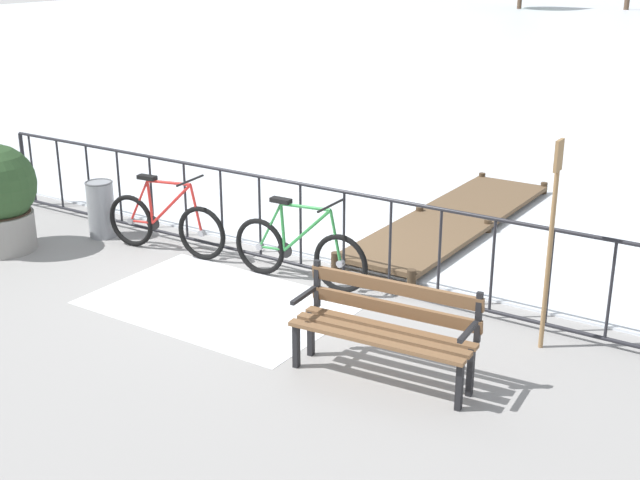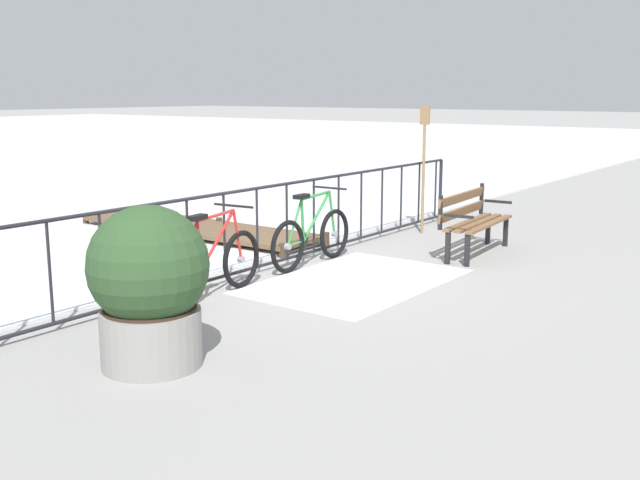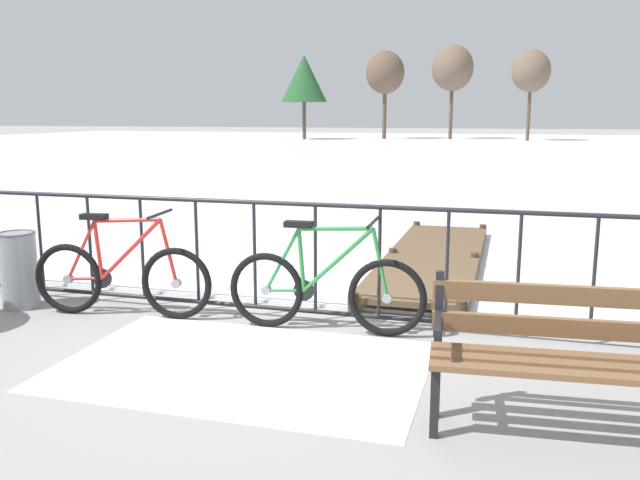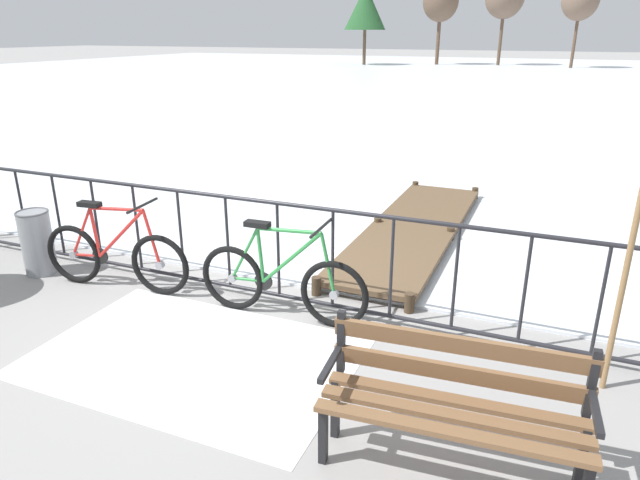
{
  "view_description": "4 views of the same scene",
  "coord_description": "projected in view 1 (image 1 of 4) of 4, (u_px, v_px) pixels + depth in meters",
  "views": [
    {
      "loc": [
        5.45,
        -7.43,
        3.58
      ],
      "look_at": [
        1.01,
        -0.7,
        0.73
      ],
      "focal_mm": 47.43,
      "sensor_mm": 36.0,
      "label": 1
    },
    {
      "loc": [
        -7.07,
        -5.96,
        2.2
      ],
      "look_at": [
        -0.18,
        -0.87,
        0.5
      ],
      "focal_mm": 42.15,
      "sensor_mm": 36.0,
      "label": 2
    },
    {
      "loc": [
        1.91,
        -5.51,
        1.83
      ],
      "look_at": [
        0.3,
        0.12,
        0.71
      ],
      "focal_mm": 37.32,
      "sensor_mm": 36.0,
      "label": 3
    },
    {
      "loc": [
        2.67,
        -4.6,
        2.59
      ],
      "look_at": [
        0.62,
        0.26,
        0.63
      ],
      "focal_mm": 31.69,
      "sensor_mm": 36.0,
      "label": 4
    }
  ],
  "objects": [
    {
      "name": "oar_upright",
      "position": [
        551.0,
        232.0,
        7.53
      ],
      "size": [
        0.04,
        0.16,
        1.98
      ],
      "color": "#937047",
      "rests_on": "ground"
    },
    {
      "name": "wooden_dock",
      "position": [
        453.0,
        219.0,
        11.19
      ],
      "size": [
        1.1,
        4.36,
        0.2
      ],
      "color": "brown",
      "rests_on": "ground"
    },
    {
      "name": "railing_fence",
      "position": [
        280.0,
        221.0,
        9.68
      ],
      "size": [
        9.06,
        0.06,
        1.07
      ],
      "color": "#232328",
      "rests_on": "ground"
    },
    {
      "name": "bicycle_near_railing",
      "position": [
        299.0,
        251.0,
        9.29
      ],
      "size": [
        1.71,
        0.52,
        0.97
      ],
      "color": "black",
      "rests_on": "ground"
    },
    {
      "name": "snow_patch",
      "position": [
        220.0,
        303.0,
        8.88
      ],
      "size": [
        2.67,
        1.77,
        0.01
      ],
      "primitive_type": "cube",
      "color": "white",
      "rests_on": "ground"
    },
    {
      "name": "trash_bin",
      "position": [
        101.0,
        209.0,
        10.77
      ],
      "size": [
        0.35,
        0.35,
        0.73
      ],
      "color": "gray",
      "rests_on": "ground"
    },
    {
      "name": "ground_plane",
      "position": [
        281.0,
        267.0,
        9.87
      ],
      "size": [
        160.0,
        160.0,
        0.0
      ],
      "primitive_type": "plane",
      "color": "gray"
    },
    {
      "name": "park_bench",
      "position": [
        386.0,
        322.0,
        7.22
      ],
      "size": [
        1.63,
        0.6,
        0.89
      ],
      "color": "brown",
      "rests_on": "ground"
    },
    {
      "name": "bicycle_second",
      "position": [
        165.0,
        224.0,
        10.2
      ],
      "size": [
        1.71,
        0.52,
        0.97
      ],
      "color": "black",
      "rests_on": "ground"
    }
  ]
}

